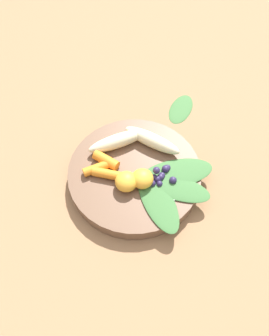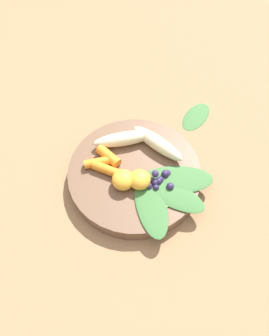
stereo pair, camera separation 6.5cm
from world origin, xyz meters
TOP-DOWN VIEW (x-y plane):
  - ground_plane at (0.00, 0.00)m, footprint 2.40×2.40m
  - bowl at (0.00, 0.00)m, footprint 0.25×0.25m
  - banana_peeled_left at (0.00, -0.07)m, footprint 0.12×0.04m
  - banana_peeled_right at (-0.06, -0.04)m, footprint 0.09×0.12m
  - orange_segment_near at (-0.00, 0.03)m, footprint 0.04×0.04m
  - orange_segment_far at (0.03, 0.02)m, footprint 0.04×0.04m
  - carrot_front at (0.04, -0.04)m, footprint 0.04×0.05m
  - carrot_mid_left at (0.06, -0.03)m, footprint 0.05×0.02m
  - carrot_mid_right at (0.05, -0.01)m, footprint 0.05×0.05m
  - blueberry_pile at (-0.04, 0.04)m, footprint 0.05×0.04m
  - coconut_shred_patch at (-0.03, 0.07)m, footprint 0.04×0.04m
  - kale_leaf_left at (-0.01, 0.08)m, footprint 0.07×0.14m
  - kale_leaf_right at (-0.05, 0.07)m, footprint 0.13×0.14m
  - kale_leaf_rear at (-0.07, 0.04)m, footprint 0.15×0.10m
  - kale_leaf_stray at (-0.18, -0.11)m, footprint 0.10×0.09m

SIDE VIEW (x-z plane):
  - ground_plane at x=0.00m, z-range 0.00..0.00m
  - kale_leaf_stray at x=-0.18m, z-range 0.00..0.01m
  - bowl at x=0.00m, z-range 0.00..0.03m
  - coconut_shred_patch at x=-0.03m, z-range 0.03..0.03m
  - kale_leaf_left at x=-0.01m, z-range 0.03..0.03m
  - kale_leaf_right at x=-0.05m, z-range 0.03..0.03m
  - kale_leaf_rear at x=-0.07m, z-range 0.03..0.03m
  - blueberry_pile at x=-0.04m, z-range 0.02..0.05m
  - carrot_mid_left at x=0.06m, z-range 0.03..0.05m
  - carrot_mid_right at x=0.05m, z-range 0.03..0.05m
  - carrot_front at x=0.04m, z-range 0.03..0.05m
  - banana_peeled_left at x=0.00m, z-range 0.03..0.06m
  - banana_peeled_right at x=-0.06m, z-range 0.03..0.06m
  - orange_segment_near at x=0.00m, z-range 0.03..0.06m
  - orange_segment_far at x=0.03m, z-range 0.03..0.06m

